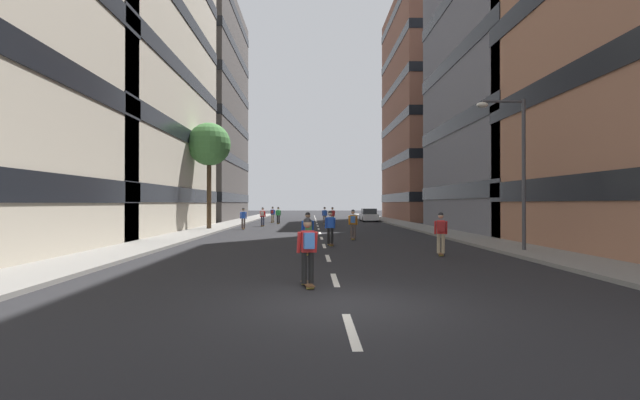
# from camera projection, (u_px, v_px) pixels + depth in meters

# --- Properties ---
(ground_plane) EXTENTS (186.60, 186.60, 0.00)m
(ground_plane) POSITION_uv_depth(u_px,v_px,m) (318.00, 227.00, 40.70)
(ground_plane) COLOR black
(sidewalk_left) EXTENTS (2.74, 85.53, 0.14)m
(sidewalk_left) POSITION_uv_depth(u_px,v_px,m) (228.00, 224.00, 44.40)
(sidewalk_left) COLOR gray
(sidewalk_left) RESTS_ON ground_plane
(sidewalk_right) EXTENTS (2.74, 85.53, 0.14)m
(sidewalk_right) POSITION_uv_depth(u_px,v_px,m) (406.00, 224.00, 44.77)
(sidewalk_right) COLOR gray
(sidewalk_right) RESTS_ON ground_plane
(lane_markings) EXTENTS (0.16, 72.20, 0.01)m
(lane_markings) POSITION_uv_depth(u_px,v_px,m) (318.00, 226.00, 42.60)
(lane_markings) COLOR silver
(lane_markings) RESTS_ON ground_plane
(building_left_mid) EXTENTS (17.16, 22.35, 32.19)m
(building_left_mid) POSITION_uv_depth(u_px,v_px,m) (72.00, 17.00, 33.98)
(building_left_mid) COLOR #BCB29E
(building_left_mid) RESTS_ON ground_plane
(building_left_far) EXTENTS (17.16, 20.49, 28.32)m
(building_left_far) POSITION_uv_depth(u_px,v_px,m) (171.00, 110.00, 58.17)
(building_left_far) COLOR #4C4744
(building_left_far) RESTS_ON ground_plane
(building_right_mid) EXTENTS (17.16, 17.70, 35.35)m
(building_right_mid) POSITION_uv_depth(u_px,v_px,m) (561.00, 1.00, 34.79)
(building_right_mid) COLOR slate
(building_right_mid) RESTS_ON ground_plane
(building_right_far) EXTENTS (17.16, 19.00, 28.62)m
(building_right_far) POSITION_uv_depth(u_px,v_px,m) (458.00, 110.00, 58.96)
(building_right_far) COLOR brown
(building_right_far) RESTS_ON ground_plane
(parked_car_near) EXTENTS (1.82, 4.40, 1.52)m
(parked_car_near) POSITION_uv_depth(u_px,v_px,m) (369.00, 216.00, 53.31)
(parked_car_near) COLOR silver
(parked_car_near) RESTS_ON ground_plane
(street_tree_near) EXTENTS (3.42, 3.42, 8.45)m
(street_tree_near) POSITION_uv_depth(u_px,v_px,m) (209.00, 145.00, 36.04)
(street_tree_near) COLOR #4C3823
(street_tree_near) RESTS_ON sidewalk_left
(streetlamp_right) EXTENTS (2.13, 0.30, 6.50)m
(streetlamp_right) POSITION_uv_depth(u_px,v_px,m) (515.00, 157.00, 19.42)
(streetlamp_right) COLOR #3F3F44
(streetlamp_right) RESTS_ON sidewalk_right
(skater_0) EXTENTS (0.57, 0.92, 1.78)m
(skater_0) POSITION_uv_depth(u_px,v_px,m) (332.00, 215.00, 44.44)
(skater_0) COLOR brown
(skater_0) RESTS_ON ground_plane
(skater_1) EXTENTS (0.55, 0.92, 1.78)m
(skater_1) POSITION_uv_depth(u_px,v_px,m) (353.00, 222.00, 26.66)
(skater_1) COLOR brown
(skater_1) RESTS_ON ground_plane
(skater_2) EXTENTS (0.55, 0.92, 1.78)m
(skater_2) POSITION_uv_depth(u_px,v_px,m) (330.00, 226.00, 22.84)
(skater_2) COLOR brown
(skater_2) RESTS_ON ground_plane
(skater_3) EXTENTS (0.57, 0.92, 1.78)m
(skater_3) POSITION_uv_depth(u_px,v_px,m) (273.00, 213.00, 50.23)
(skater_3) COLOR brown
(skater_3) RESTS_ON ground_plane
(skater_4) EXTENTS (0.56, 0.92, 1.78)m
(skater_4) POSITION_uv_depth(u_px,v_px,m) (308.00, 230.00, 18.82)
(skater_4) COLOR brown
(skater_4) RESTS_ON ground_plane
(skater_5) EXTENTS (0.57, 0.92, 1.78)m
(skater_5) POSITION_uv_depth(u_px,v_px,m) (308.00, 247.00, 11.53)
(skater_5) COLOR brown
(skater_5) RESTS_ON ground_plane
(skater_6) EXTENTS (0.56, 0.92, 1.78)m
(skater_6) POSITION_uv_depth(u_px,v_px,m) (243.00, 217.00, 37.20)
(skater_6) COLOR brown
(skater_6) RESTS_ON ground_plane
(skater_7) EXTENTS (0.57, 0.92, 1.78)m
(skater_7) POSITION_uv_depth(u_px,v_px,m) (441.00, 231.00, 18.50)
(skater_7) COLOR brown
(skater_7) RESTS_ON ground_plane
(skater_8) EXTENTS (0.55, 0.92, 1.78)m
(skater_8) POSITION_uv_depth(u_px,v_px,m) (278.00, 214.00, 46.97)
(skater_8) COLOR brown
(skater_8) RESTS_ON ground_plane
(skater_9) EXTENTS (0.56, 0.92, 1.78)m
(skater_9) POSITION_uv_depth(u_px,v_px,m) (263.00, 215.00, 41.86)
(skater_9) COLOR brown
(skater_9) RESTS_ON ground_plane
(skater_10) EXTENTS (0.53, 0.90, 1.78)m
(skater_10) POSITION_uv_depth(u_px,v_px,m) (325.00, 215.00, 46.05)
(skater_10) COLOR brown
(skater_10) RESTS_ON ground_plane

